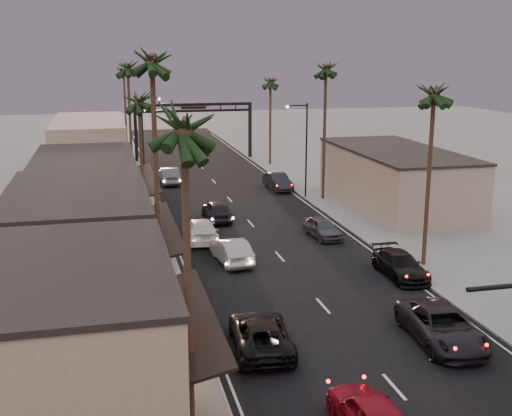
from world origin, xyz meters
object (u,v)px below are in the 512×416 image
streetlight_right (304,143)px  palm_rb (326,65)px  curbside_near (442,326)px  curbside_black (400,265)px  palm_rc (270,79)px  palm_ld (127,64)px  palm_far (123,69)px  oncoming_red (371,415)px  palm_ra (435,88)px  arch (194,117)px  palm_la (183,118)px  oncoming_pickup (261,334)px  streetlight_left (145,131)px  palm_lc (139,96)px  oncoming_silver (231,251)px  palm_lb (152,56)px

streetlight_right → palm_rb: (1.68, -1.00, 7.09)m
curbside_near → curbside_black: (2.17, 9.03, -0.08)m
streetlight_right → palm_rc: palm_rc is taller
curbside_near → palm_ld: bearing=111.0°
palm_far → curbside_black: (14.50, -55.55, -10.69)m
palm_rc → oncoming_red: 58.84m
palm_ra → streetlight_right: bearing=94.6°
arch → palm_far: bearing=136.0°
palm_ra → oncoming_red: size_ratio=2.72×
palm_rb → palm_la: bearing=-116.2°
oncoming_pickup → palm_far: bearing=-81.1°
streetlight_left → palm_la: size_ratio=0.68×
palm_lc → palm_far: (0.30, 42.00, 0.97)m
palm_la → streetlight_left: bearing=88.0°
palm_rb → oncoming_silver: bearing=-126.3°
palm_ld → palm_ra: (17.20, -31.00, -0.97)m
curbside_black → palm_rc: bearing=86.6°
streetlight_right → palm_rb: palm_rb is taller
oncoming_pickup → oncoming_red: bearing=111.9°
streetlight_left → palm_rb: 22.07m
streetlight_left → palm_far: 20.96m
palm_la → oncoming_red: palm_la is taller
palm_la → oncoming_pickup: palm_la is taller
oncoming_silver → streetlight_right: bearing=-126.6°
palm_lc → oncoming_red: size_ratio=2.51×
oncoming_red → curbside_near: size_ratio=0.80×
streetlight_left → oncoming_silver: bearing=-83.5°
palm_lb → arch: bearing=79.8°
streetlight_right → palm_la: palm_la is taller
arch → curbside_black: size_ratio=2.91×
arch → palm_rc: bearing=-34.9°
streetlight_left → oncoming_red: bearing=-84.9°
streetlight_right → palm_ld: palm_ld is taller
curbside_near → streetlight_left: bearing=107.9°
curbside_near → palm_rc: bearing=88.9°
palm_la → palm_rb: (17.20, 35.00, 0.97)m
oncoming_pickup → streetlight_left: bearing=-81.3°
palm_la → palm_rc: (17.20, 55.00, -0.97)m
palm_ld → arch: bearing=60.2°
palm_lc → oncoming_pickup: 23.78m
palm_la → oncoming_red: 12.48m
palm_lc → palm_rc: 32.86m
palm_rb → oncoming_pickup: 34.21m
palm_ra → palm_rc: bearing=90.0°
oncoming_red → oncoming_silver: (-1.10, 20.58, -0.01)m
palm_rb → palm_ra: bearing=-90.0°
palm_rb → palm_rc: size_ratio=1.16×
streetlight_left → palm_far: bearing=93.9°
palm_rb → arch: bearing=108.3°
streetlight_right → curbside_black: 23.02m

